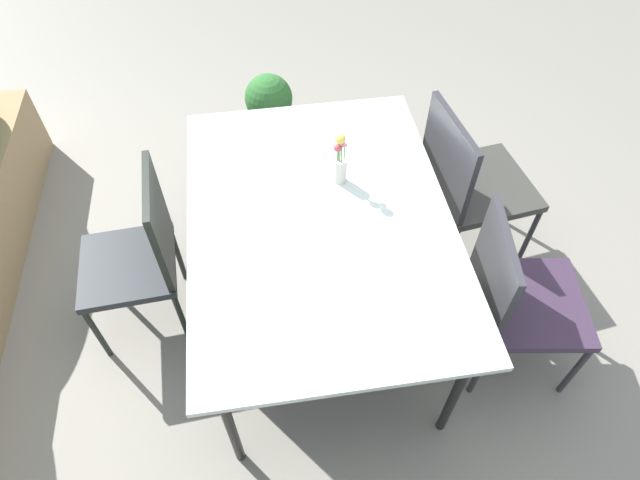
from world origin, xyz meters
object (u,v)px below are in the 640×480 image
flower_vase (340,161)px  chair_far_side (141,252)px  chair_near_left (516,294)px  chair_near_right (468,179)px  dining_table (320,225)px  potted_plant (270,112)px

flower_vase → chair_far_side: bearing=94.2°
flower_vase → chair_near_left: bearing=-128.1°
chair_far_side → chair_near_left: bearing=-109.7°
chair_near_left → chair_near_right: chair_near_right is taller
dining_table → chair_near_right: 0.90m
chair_near_left → chair_far_side: bearing=-97.8°
flower_vase → chair_near_right: bearing=-79.3°
dining_table → flower_vase: (0.21, -0.12, 0.17)m
chair_far_side → potted_plant: 1.44m
dining_table → chair_near_left: bearing=-112.5°
chair_near_left → potted_plant: bearing=-142.8°
chair_near_left → potted_plant: size_ratio=1.64×
chair_near_right → potted_plant: (1.04, 0.94, -0.26)m
chair_far_side → flower_vase: (0.07, -0.94, 0.38)m
dining_table → potted_plant: 1.45m
potted_plant → chair_near_left: bearing=-151.2°
chair_near_right → chair_far_side: 1.65m
chair_far_side → potted_plant: bearing=-32.8°
dining_table → chair_near_right: size_ratio=1.63×
dining_table → chair_near_left: 0.91m
chair_near_right → potted_plant: chair_near_right is taller
chair_near_left → chair_far_side: size_ratio=0.97×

